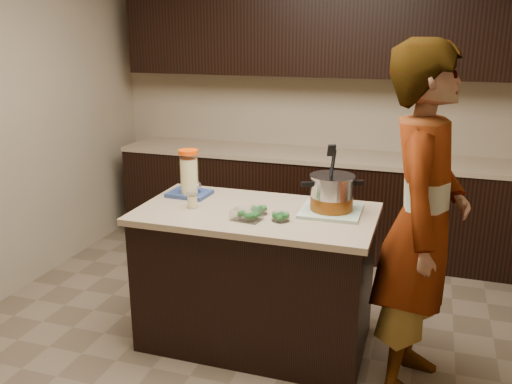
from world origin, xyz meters
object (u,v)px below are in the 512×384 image
Objects in this scene: stock_pot at (332,195)px; person at (422,225)px; island at (256,277)px; lemonade_pitcher at (189,176)px.

person reaches higher than stock_pot.
island is at bearing 88.46° from person.
lemonade_pitcher reaches higher than island.
lemonade_pitcher is 0.16× the size of person.
person reaches higher than lemonade_pitcher.
island is 4.65× the size of lemonade_pitcher.
lemonade_pitcher is 1.52m from person.
stock_pot is 0.20× the size of person.
person is at bearing -49.96° from stock_pot.
lemonade_pitcher is at bearing 86.13° from person.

